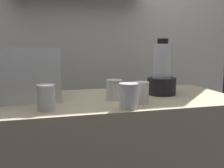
# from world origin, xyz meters

# --- Properties ---
(back_wall_unit) EXTENTS (2.60, 0.24, 2.50)m
(back_wall_unit) POSITION_xyz_m (-0.00, 0.77, 1.26)
(back_wall_unit) COLOR silver
(back_wall_unit) RESTS_ON ground_plane
(carrot_display_bin) EXTENTS (0.34, 0.24, 0.28)m
(carrot_display_bin) POSITION_xyz_m (-0.45, 0.07, 0.99)
(carrot_display_bin) COLOR white
(carrot_display_bin) RESTS_ON counter
(blender_pitcher) EXTENTS (0.17, 0.17, 0.33)m
(blender_pitcher) POSITION_xyz_m (0.32, 0.03, 1.03)
(blender_pitcher) COLOR black
(blender_pitcher) RESTS_ON counter
(juice_cup_pomegranate_far_left) EXTENTS (0.08, 0.08, 0.12)m
(juice_cup_pomegranate_far_left) POSITION_xyz_m (-0.36, -0.19, 0.95)
(juice_cup_pomegranate_far_left) COLOR white
(juice_cup_pomegranate_far_left) RESTS_ON counter
(juice_cup_pomegranate_left) EXTENTS (0.09, 0.09, 0.11)m
(juice_cup_pomegranate_left) POSITION_xyz_m (-0.00, -0.05, 0.95)
(juice_cup_pomegranate_left) COLOR white
(juice_cup_pomegranate_left) RESTS_ON counter
(juice_cup_orange_middle) EXTENTS (0.09, 0.09, 0.12)m
(juice_cup_orange_middle) POSITION_xyz_m (0.01, -0.25, 0.95)
(juice_cup_orange_middle) COLOR white
(juice_cup_orange_middle) RESTS_ON counter
(juice_cup_mango_right) EXTENTS (0.08, 0.08, 0.11)m
(juice_cup_mango_right) POSITION_xyz_m (0.11, -0.17, 0.95)
(juice_cup_mango_right) COLOR white
(juice_cup_mango_right) RESTS_ON counter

